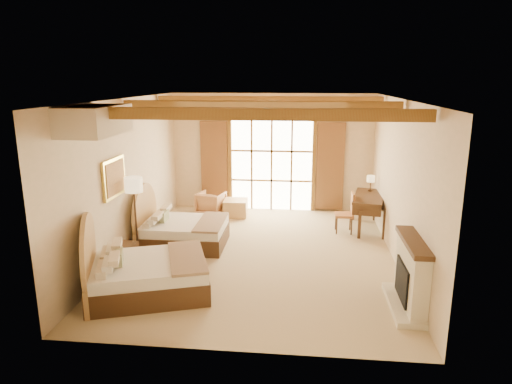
# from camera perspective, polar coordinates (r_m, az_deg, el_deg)

# --- Properties ---
(floor) EXTENTS (7.00, 7.00, 0.00)m
(floor) POSITION_cam_1_polar(r_m,az_deg,el_deg) (9.64, 0.41, -7.83)
(floor) COLOR #CFBC8E
(floor) RESTS_ON ground
(wall_back) EXTENTS (5.50, 0.00, 5.50)m
(wall_back) POSITION_cam_1_polar(r_m,az_deg,el_deg) (12.59, 1.98, 4.95)
(wall_back) COLOR beige
(wall_back) RESTS_ON ground
(wall_left) EXTENTS (0.00, 7.00, 7.00)m
(wall_left) POSITION_cam_1_polar(r_m,az_deg,el_deg) (9.81, -15.78, 1.81)
(wall_left) COLOR beige
(wall_left) RESTS_ON ground
(wall_right) EXTENTS (0.00, 7.00, 7.00)m
(wall_right) POSITION_cam_1_polar(r_m,az_deg,el_deg) (9.31, 17.53, 1.04)
(wall_right) COLOR beige
(wall_right) RESTS_ON ground
(ceiling) EXTENTS (7.00, 7.00, 0.00)m
(ceiling) POSITION_cam_1_polar(r_m,az_deg,el_deg) (8.95, 0.45, 11.55)
(ceiling) COLOR #A86E3B
(ceiling) RESTS_ON ground
(ceiling_beams) EXTENTS (5.39, 4.60, 0.18)m
(ceiling_beams) POSITION_cam_1_polar(r_m,az_deg,el_deg) (8.95, 0.45, 10.78)
(ceiling_beams) COLOR olive
(ceiling_beams) RESTS_ON ceiling
(french_doors) EXTENTS (3.95, 0.08, 2.60)m
(french_doors) POSITION_cam_1_polar(r_m,az_deg,el_deg) (12.59, 1.95, 3.33)
(french_doors) COLOR white
(french_doors) RESTS_ON ground
(fireplace) EXTENTS (0.46, 1.40, 1.16)m
(fireplace) POSITION_cam_1_polar(r_m,az_deg,el_deg) (7.75, 18.68, -10.15)
(fireplace) COLOR beige
(fireplace) RESTS_ON ground
(painting) EXTENTS (0.06, 0.95, 0.75)m
(painting) POSITION_cam_1_polar(r_m,az_deg,el_deg) (9.08, -17.29, 1.72)
(painting) COLOR gold
(painting) RESTS_ON wall_left
(canopy_valance) EXTENTS (0.70, 1.40, 0.45)m
(canopy_valance) POSITION_cam_1_polar(r_m,az_deg,el_deg) (7.66, -19.49, 8.46)
(canopy_valance) COLOR beige
(canopy_valance) RESTS_ON ceiling
(bed_near) EXTENTS (2.41, 2.03, 1.29)m
(bed_near) POSITION_cam_1_polar(r_m,az_deg,el_deg) (8.13, -14.32, -9.61)
(bed_near) COLOR #402914
(bed_near) RESTS_ON floor
(bed_far) EXTENTS (1.83, 1.43, 1.20)m
(bed_far) POSITION_cam_1_polar(r_m,az_deg,el_deg) (10.19, -9.77, -4.62)
(bed_far) COLOR #402914
(bed_far) RESTS_ON floor
(nightstand) EXTENTS (0.52, 0.52, 0.55)m
(nightstand) POSITION_cam_1_polar(r_m,az_deg,el_deg) (9.10, -16.33, -7.91)
(nightstand) COLOR #402914
(nightstand) RESTS_ON floor
(floor_lamp) EXTENTS (0.35, 0.35, 1.67)m
(floor_lamp) POSITION_cam_1_polar(r_m,az_deg,el_deg) (9.46, -15.03, 0.29)
(floor_lamp) COLOR #38271B
(floor_lamp) RESTS_ON floor
(armchair) EXTENTS (0.80, 0.81, 0.62)m
(armchair) POSITION_cam_1_polar(r_m,az_deg,el_deg) (12.34, -5.63, -1.42)
(armchair) COLOR tan
(armchair) RESTS_ON floor
(ottoman) EXTENTS (0.63, 0.63, 0.44)m
(ottoman) POSITION_cam_1_polar(r_m,az_deg,el_deg) (12.20, -2.58, -1.99)
(ottoman) COLOR tan
(ottoman) RESTS_ON floor
(desk) EXTENTS (0.95, 1.66, 0.84)m
(desk) POSITION_cam_1_polar(r_m,az_deg,el_deg) (11.42, 13.81, -2.33)
(desk) COLOR #402914
(desk) RESTS_ON floor
(desk_chair) EXTENTS (0.43, 0.43, 0.98)m
(desk_chair) POSITION_cam_1_polar(r_m,az_deg,el_deg) (11.09, 11.03, -3.45)
(desk_chair) COLOR #A65F35
(desk_chair) RESTS_ON floor
(desk_lamp) EXTENTS (0.19, 0.19, 0.39)m
(desk_lamp) POSITION_cam_1_polar(r_m,az_deg,el_deg) (11.74, 14.16, 1.54)
(desk_lamp) COLOR #38271B
(desk_lamp) RESTS_ON desk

